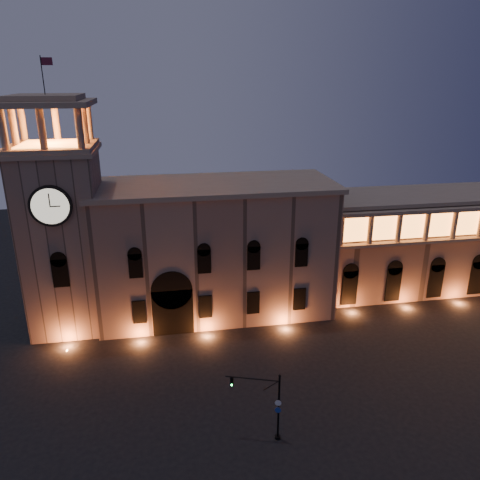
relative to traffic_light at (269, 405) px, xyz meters
The scene contains 5 objects.
ground 4.71m from the traffic_light, 82.35° to the left, with size 160.00×160.00×0.00m, color black.
government_building 25.61m from the traffic_light, 93.80° to the left, with size 30.80×12.80×17.60m.
clock_tower 32.60m from the traffic_light, 129.85° to the left, with size 9.80×9.80×32.40m.
colonnade_wing 42.36m from the traffic_light, 39.80° to the left, with size 40.60×11.50×14.50m.
traffic_light is the anchor object (origin of this frame).
Camera 1 is at (-8.59, -35.45, 30.57)m, focal length 35.00 mm.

